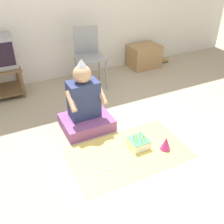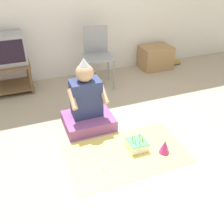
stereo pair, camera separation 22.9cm
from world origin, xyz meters
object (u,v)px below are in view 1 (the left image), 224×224
(party_hat_blue, at_px, (166,143))
(person_seated, at_px, (85,107))
(cardboard_box_stack, at_px, (144,56))
(folding_chair, at_px, (88,52))
(birthday_cake, at_px, (139,143))
(book_pile, at_px, (163,61))

(party_hat_blue, bearing_deg, person_seated, 127.44)
(cardboard_box_stack, height_order, party_hat_blue, cardboard_box_stack)
(folding_chair, relative_size, birthday_cake, 4.30)
(birthday_cake, bearing_deg, party_hat_blue, -34.54)
(cardboard_box_stack, xyz_separation_m, party_hat_blue, (-1.05, -2.10, -0.11))
(folding_chair, xyz_separation_m, book_pile, (1.62, 0.24, -0.50))
(book_pile, bearing_deg, cardboard_box_stack, -178.86)
(folding_chair, distance_m, birthday_cake, 1.77)
(folding_chair, height_order, person_seated, folding_chair)
(cardboard_box_stack, bearing_deg, folding_chair, -168.87)
(person_seated, bearing_deg, birthday_cake, -59.67)
(book_pile, relative_size, person_seated, 0.20)
(book_pile, bearing_deg, party_hat_blue, -125.30)
(person_seated, relative_size, birthday_cake, 4.19)
(folding_chair, relative_size, cardboard_box_stack, 1.65)
(book_pile, height_order, person_seated, person_seated)
(book_pile, relative_size, birthday_cake, 0.85)
(person_seated, distance_m, party_hat_blue, 1.03)
(person_seated, bearing_deg, book_pile, 31.81)
(person_seated, bearing_deg, cardboard_box_stack, 38.02)
(book_pile, bearing_deg, folding_chair, -171.59)
(folding_chair, bearing_deg, cardboard_box_stack, 11.13)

